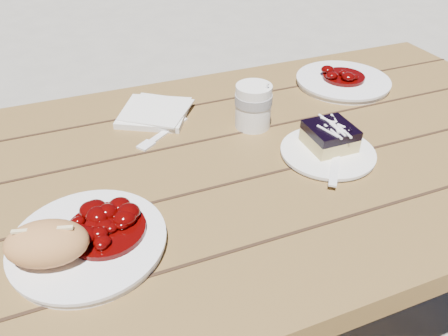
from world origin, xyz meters
name	(u,v)px	position (x,y,z in m)	size (l,w,h in m)	color
picnic_table	(138,241)	(0.00, 0.00, 0.59)	(2.00, 1.55, 0.75)	brown
main_plate	(89,243)	(-0.09, -0.15, 0.76)	(0.24, 0.24, 0.02)	white
goulash_stew	(105,222)	(-0.06, -0.14, 0.79)	(0.13, 0.13, 0.04)	#480302
bread_roll	(47,243)	(-0.15, -0.17, 0.80)	(0.12, 0.08, 0.06)	#C0834A
dessert_plate	(328,153)	(0.40, -0.07, 0.76)	(0.19, 0.19, 0.01)	white
blueberry_cake	(330,136)	(0.41, -0.05, 0.78)	(0.09, 0.09, 0.05)	#D2BD72
fork_dessert	(335,167)	(0.38, -0.12, 0.76)	(0.03, 0.16, 0.01)	white
coffee_cup	(253,106)	(0.30, 0.10, 0.80)	(0.08, 0.08, 0.10)	white
napkin_stack	(155,113)	(0.11, 0.23, 0.76)	(0.15, 0.15, 0.01)	white
fork_table	(168,130)	(0.12, 0.15, 0.75)	(0.03, 0.16, 0.01)	white
second_plate	(343,82)	(0.62, 0.21, 0.76)	(0.24, 0.24, 0.02)	white
second_stew	(345,71)	(0.62, 0.21, 0.79)	(0.11, 0.11, 0.04)	#480302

